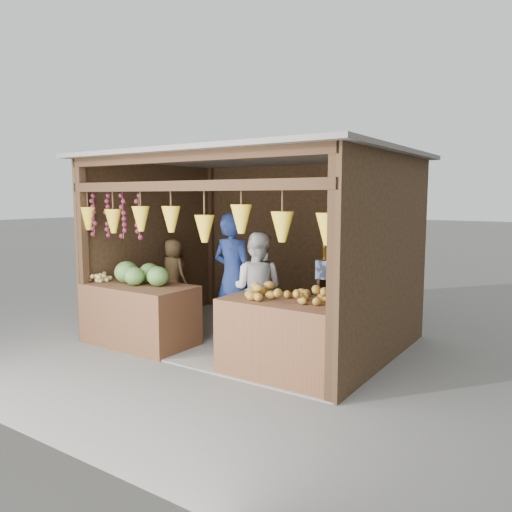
% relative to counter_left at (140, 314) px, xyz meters
% --- Properties ---
extents(ground, '(80.00, 80.00, 0.00)m').
position_rel_counter_left_xyz_m(ground, '(1.18, 1.10, -0.42)').
color(ground, '#514F49').
rests_on(ground, ground).
extents(stall_structure, '(4.30, 3.30, 2.66)m').
position_rel_counter_left_xyz_m(stall_structure, '(1.15, 1.06, 1.24)').
color(stall_structure, slate).
rests_on(stall_structure, ground).
extents(back_shelf, '(1.25, 0.32, 1.32)m').
position_rel_counter_left_xyz_m(back_shelf, '(2.23, 2.39, 0.45)').
color(back_shelf, '#382314').
rests_on(back_shelf, ground).
extents(counter_left, '(1.58, 0.85, 0.85)m').
position_rel_counter_left_xyz_m(counter_left, '(0.00, 0.00, 0.00)').
color(counter_left, '#452817').
rests_on(counter_left, ground).
extents(counter_right, '(1.57, 0.85, 0.90)m').
position_rel_counter_left_xyz_m(counter_right, '(2.40, 0.06, 0.02)').
color(counter_right, '#4B2919').
rests_on(counter_right, ground).
extents(stool, '(0.32, 0.32, 0.30)m').
position_rel_counter_left_xyz_m(stool, '(-0.37, 1.09, -0.27)').
color(stool, black).
rests_on(stool, ground).
extents(man_standing, '(0.70, 0.48, 1.86)m').
position_rel_counter_left_xyz_m(man_standing, '(1.01, 0.85, 0.50)').
color(man_standing, navy).
rests_on(man_standing, ground).
extents(woman_standing, '(0.90, 0.79, 1.58)m').
position_rel_counter_left_xyz_m(woman_standing, '(1.37, 0.92, 0.37)').
color(woman_standing, beige).
rests_on(woman_standing, ground).
extents(vendor_seated, '(0.59, 0.43, 1.10)m').
position_rel_counter_left_xyz_m(vendor_seated, '(-0.37, 1.09, 0.43)').
color(vendor_seated, brown).
rests_on(vendor_seated, stool).
extents(melon_pile, '(1.00, 0.50, 0.32)m').
position_rel_counter_left_xyz_m(melon_pile, '(-0.03, 0.05, 0.58)').
color(melon_pile, '#234D14').
rests_on(melon_pile, counter_left).
extents(tanfruit_pile, '(0.34, 0.40, 0.13)m').
position_rel_counter_left_xyz_m(tanfruit_pile, '(-0.68, -0.07, 0.49)').
color(tanfruit_pile, tan).
rests_on(tanfruit_pile, counter_left).
extents(mango_pile, '(1.40, 0.64, 0.22)m').
position_rel_counter_left_xyz_m(mango_pile, '(2.43, 0.07, 0.58)').
color(mango_pile, '#A93D16').
rests_on(mango_pile, counter_right).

